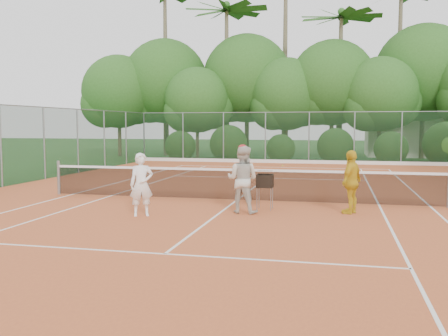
# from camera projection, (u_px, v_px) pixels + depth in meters

# --- Properties ---
(ground) EXTENTS (120.00, 120.00, 0.00)m
(ground) POSITION_uv_depth(u_px,v_px,m) (237.00, 201.00, 15.01)
(ground) COLOR #20491A
(ground) RESTS_ON ground
(clay_court) EXTENTS (18.00, 36.00, 0.02)m
(clay_court) POSITION_uv_depth(u_px,v_px,m) (237.00, 201.00, 15.01)
(clay_court) COLOR #BE582B
(clay_court) RESTS_ON ground
(club_building) EXTENTS (8.00, 5.00, 3.00)m
(club_building) POSITION_uv_depth(u_px,v_px,m) (424.00, 136.00, 36.19)
(club_building) COLOR beige
(club_building) RESTS_ON ground
(tennis_net) EXTENTS (11.97, 0.10, 1.10)m
(tennis_net) POSITION_uv_depth(u_px,v_px,m) (237.00, 184.00, 14.96)
(tennis_net) COLOR gray
(tennis_net) RESTS_ON clay_court
(player_white) EXTENTS (0.68, 0.59, 1.58)m
(player_white) POSITION_uv_depth(u_px,v_px,m) (141.00, 185.00, 12.40)
(player_white) COLOR white
(player_white) RESTS_ON clay_court
(player_center_grp) EXTENTS (0.95, 0.80, 1.77)m
(player_center_grp) POSITION_uv_depth(u_px,v_px,m) (242.00, 179.00, 12.83)
(player_center_grp) COLOR beige
(player_center_grp) RESTS_ON clay_court
(player_yellow) EXTENTS (0.76, 1.03, 1.63)m
(player_yellow) POSITION_uv_depth(u_px,v_px,m) (351.00, 182.00, 12.75)
(player_yellow) COLOR gold
(player_yellow) RESTS_ON clay_court
(ball_hopper) EXTENTS (0.41, 0.41, 0.95)m
(ball_hopper) POSITION_uv_depth(u_px,v_px,m) (265.00, 182.00, 13.35)
(ball_hopper) COLOR gray
(ball_hopper) RESTS_ON clay_court
(stray_ball_a) EXTENTS (0.07, 0.07, 0.07)m
(stray_ball_a) POSITION_uv_depth(u_px,v_px,m) (231.00, 169.00, 25.44)
(stray_ball_a) COLOR gold
(stray_ball_a) RESTS_ON clay_court
(stray_ball_b) EXTENTS (0.07, 0.07, 0.07)m
(stray_ball_b) POSITION_uv_depth(u_px,v_px,m) (283.00, 166.00, 27.34)
(stray_ball_b) COLOR #B3D130
(stray_ball_b) RESTS_ON clay_court
(stray_ball_c) EXTENTS (0.07, 0.07, 0.07)m
(stray_ball_c) POSITION_uv_depth(u_px,v_px,m) (319.00, 170.00, 24.44)
(stray_ball_c) COLOR yellow
(stray_ball_c) RESTS_ON clay_court
(court_markings) EXTENTS (11.03, 23.83, 0.01)m
(court_markings) POSITION_uv_depth(u_px,v_px,m) (237.00, 200.00, 15.01)
(court_markings) COLOR white
(court_markings) RESTS_ON clay_court
(fence_back) EXTENTS (18.07, 0.07, 3.00)m
(fence_back) POSITION_uv_depth(u_px,v_px,m) (287.00, 138.00, 29.44)
(fence_back) COLOR #19381E
(fence_back) RESTS_ON clay_court
(tropical_treeline) EXTENTS (32.10, 8.49, 15.03)m
(tropical_treeline) POSITION_uv_depth(u_px,v_px,m) (316.00, 83.00, 33.88)
(tropical_treeline) COLOR brown
(tropical_treeline) RESTS_ON ground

